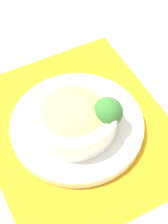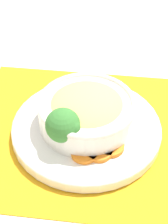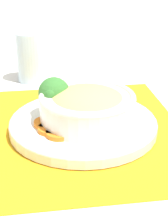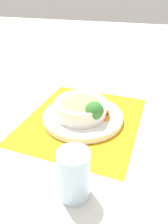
# 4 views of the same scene
# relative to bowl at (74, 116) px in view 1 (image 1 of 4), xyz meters

# --- Properties ---
(ground_plane) EXTENTS (4.00, 4.00, 0.00)m
(ground_plane) POSITION_rel_bowl_xyz_m (-0.00, 0.01, -0.05)
(ground_plane) COLOR white
(placemat) EXTENTS (0.46, 0.40, 0.00)m
(placemat) POSITION_rel_bowl_xyz_m (-0.00, 0.01, -0.05)
(placemat) COLOR orange
(placemat) RESTS_ON ground_plane
(plate) EXTENTS (0.27, 0.27, 0.02)m
(plate) POSITION_rel_bowl_xyz_m (-0.00, 0.01, -0.04)
(plate) COLOR white
(plate) RESTS_ON placemat
(bowl) EXTENTS (0.17, 0.17, 0.06)m
(bowl) POSITION_rel_bowl_xyz_m (0.00, 0.00, 0.00)
(bowl) COLOR silver
(bowl) RESTS_ON plate
(broccoli_floret) EXTENTS (0.06, 0.06, 0.08)m
(broccoli_floret) POSITION_rel_bowl_xyz_m (0.03, 0.06, 0.01)
(broccoli_floret) COLOR #759E51
(broccoli_floret) RESTS_ON plate
(carrot_slice_near) EXTENTS (0.05, 0.05, 0.01)m
(carrot_slice_near) POSITION_rel_bowl_xyz_m (-0.00, 0.08, -0.03)
(carrot_slice_near) COLOR orange
(carrot_slice_near) RESTS_ON plate
(carrot_slice_middle) EXTENTS (0.05, 0.05, 0.01)m
(carrot_slice_middle) POSITION_rel_bowl_xyz_m (-0.03, 0.07, -0.03)
(carrot_slice_middle) COLOR orange
(carrot_slice_middle) RESTS_ON plate
(carrot_slice_far) EXTENTS (0.05, 0.05, 0.01)m
(carrot_slice_far) POSITION_rel_bowl_xyz_m (-0.05, 0.06, -0.03)
(carrot_slice_far) COLOR orange
(carrot_slice_far) RESTS_ON plate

